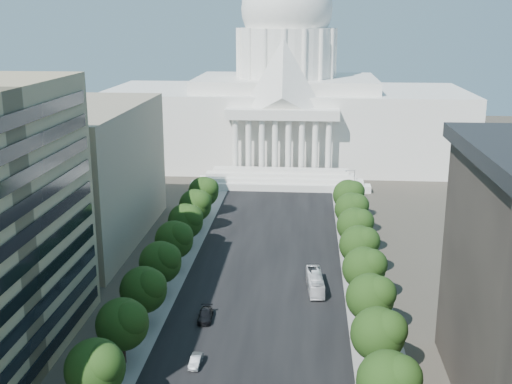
# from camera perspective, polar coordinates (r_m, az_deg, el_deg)

# --- Properties ---
(road_asphalt) EXTENTS (30.00, 260.00, 0.01)m
(road_asphalt) POSITION_cam_1_polar(r_m,az_deg,el_deg) (132.63, 1.00, -6.13)
(road_asphalt) COLOR black
(road_asphalt) RESTS_ON ground
(sidewalk_left) EXTENTS (8.00, 260.00, 0.02)m
(sidewalk_left) POSITION_cam_1_polar(r_m,az_deg,el_deg) (135.08, -7.11, -5.84)
(sidewalk_left) COLOR gray
(sidewalk_left) RESTS_ON ground
(sidewalk_right) EXTENTS (8.00, 260.00, 0.02)m
(sidewalk_right) POSITION_cam_1_polar(r_m,az_deg,el_deg) (132.87, 9.26, -6.29)
(sidewalk_right) COLOR gray
(sidewalk_right) RESTS_ON ground
(capitol) EXTENTS (120.00, 56.00, 73.00)m
(capitol) POSITION_cam_1_polar(r_m,az_deg,el_deg) (220.11, 2.65, 7.85)
(capitol) COLOR white
(capitol) RESTS_ON ground
(office_block_left_far) EXTENTS (38.00, 52.00, 30.00)m
(office_block_left_far) POSITION_cam_1_polar(r_m,az_deg,el_deg) (148.26, -17.56, 1.54)
(office_block_left_far) COLOR gray
(office_block_left_far) RESTS_ON ground
(tree_l_c) EXTENTS (7.79, 7.60, 9.97)m
(tree_l_c) POSITION_cam_1_polar(r_m,az_deg,el_deg) (84.70, -13.95, -14.89)
(tree_l_c) COLOR #33261C
(tree_l_c) RESTS_ON ground
(tree_l_d) EXTENTS (7.79, 7.60, 9.97)m
(tree_l_d) POSITION_cam_1_polar(r_m,az_deg,el_deg) (94.74, -11.64, -11.33)
(tree_l_d) COLOR #33261C
(tree_l_d) RESTS_ON ground
(tree_l_e) EXTENTS (7.79, 7.60, 9.97)m
(tree_l_e) POSITION_cam_1_polar(r_m,az_deg,el_deg) (105.19, -9.83, -8.46)
(tree_l_e) COLOR #33261C
(tree_l_e) RESTS_ON ground
(tree_l_f) EXTENTS (7.79, 7.60, 9.97)m
(tree_l_f) POSITION_cam_1_polar(r_m,az_deg,el_deg) (115.94, -8.37, -6.10)
(tree_l_f) COLOR #33261C
(tree_l_f) RESTS_ON ground
(tree_l_g) EXTENTS (7.79, 7.60, 9.97)m
(tree_l_g) POSITION_cam_1_polar(r_m,az_deg,el_deg) (126.91, -7.17, -4.14)
(tree_l_g) COLOR #33261C
(tree_l_g) RESTS_ON ground
(tree_l_h) EXTENTS (7.79, 7.60, 9.97)m
(tree_l_h) POSITION_cam_1_polar(r_m,az_deg,el_deg) (138.06, -6.17, -2.50)
(tree_l_h) COLOR #33261C
(tree_l_h) RESTS_ON ground
(tree_l_i) EXTENTS (7.79, 7.60, 9.97)m
(tree_l_i) POSITION_cam_1_polar(r_m,az_deg,el_deg) (149.33, -5.32, -1.10)
(tree_l_i) COLOR #33261C
(tree_l_i) RESTS_ON ground
(tree_l_j) EXTENTS (7.79, 7.60, 9.97)m
(tree_l_j) POSITION_cam_1_polar(r_m,az_deg,el_deg) (160.72, -4.59, 0.10)
(tree_l_j) COLOR #33261C
(tree_l_j) RESTS_ON ground
(tree_r_c) EXTENTS (7.79, 7.60, 9.97)m
(tree_r_c) POSITION_cam_1_polar(r_m,az_deg,el_deg) (81.46, 11.91, -16.07)
(tree_r_c) COLOR #33261C
(tree_r_c) RESTS_ON ground
(tree_r_d) EXTENTS (7.79, 7.60, 9.97)m
(tree_r_d) POSITION_cam_1_polar(r_m,az_deg,el_deg) (91.85, 11.00, -12.19)
(tree_r_d) COLOR #33261C
(tree_r_d) RESTS_ON ground
(tree_r_e) EXTENTS (7.79, 7.60, 9.97)m
(tree_r_e) POSITION_cam_1_polar(r_m,az_deg,el_deg) (102.60, 10.30, -9.11)
(tree_r_e) COLOR #33261C
(tree_r_e) RESTS_ON ground
(tree_r_f) EXTENTS (7.79, 7.60, 9.97)m
(tree_r_f) POSITION_cam_1_polar(r_m,az_deg,el_deg) (113.59, 9.74, -6.62)
(tree_r_f) COLOR #33261C
(tree_r_f) RESTS_ON ground
(tree_r_g) EXTENTS (7.79, 7.60, 9.97)m
(tree_r_g) POSITION_cam_1_polar(r_m,az_deg,el_deg) (124.77, 9.29, -4.57)
(tree_r_g) COLOR #33261C
(tree_r_g) RESTS_ON ground
(tree_r_h) EXTENTS (7.79, 7.60, 9.97)m
(tree_r_h) POSITION_cam_1_polar(r_m,az_deg,el_deg) (136.09, 8.91, -2.86)
(tree_r_h) COLOR #33261C
(tree_r_h) RESTS_ON ground
(tree_r_i) EXTENTS (7.79, 7.60, 9.97)m
(tree_r_i) POSITION_cam_1_polar(r_m,az_deg,el_deg) (147.52, 8.60, -1.42)
(tree_r_i) COLOR #33261C
(tree_r_i) RESTS_ON ground
(tree_r_j) EXTENTS (7.79, 7.60, 9.97)m
(tree_r_j) POSITION_cam_1_polar(r_m,az_deg,el_deg) (159.04, 8.33, -0.18)
(tree_r_j) COLOR #33261C
(tree_r_j) RESTS_ON ground
(streetlight_c) EXTENTS (2.61, 0.44, 9.00)m
(streetlight_c) POSITION_cam_1_polar(r_m,az_deg,el_deg) (103.20, 11.15, -9.39)
(streetlight_c) COLOR gray
(streetlight_c) RESTS_ON ground
(streetlight_d) EXTENTS (2.61, 0.44, 9.00)m
(streetlight_d) POSITION_cam_1_polar(r_m,az_deg,el_deg) (126.25, 9.95, -4.67)
(streetlight_d) COLOR gray
(streetlight_d) RESTS_ON ground
(streetlight_e) EXTENTS (2.61, 0.44, 9.00)m
(streetlight_e) POSITION_cam_1_polar(r_m,az_deg,el_deg) (149.92, 9.13, -1.42)
(streetlight_e) COLOR gray
(streetlight_e) RESTS_ON ground
(streetlight_f) EXTENTS (2.61, 0.44, 9.00)m
(streetlight_f) POSITION_cam_1_polar(r_m,az_deg,el_deg) (173.96, 8.54, 0.94)
(streetlight_f) COLOR gray
(streetlight_f) RESTS_ON ground
(car_silver) EXTENTS (1.66, 4.27, 1.39)m
(car_silver) POSITION_cam_1_polar(r_m,az_deg,el_deg) (95.56, -5.37, -14.74)
(car_silver) COLOR #A4A7AC
(car_silver) RESTS_ON ground
(car_dark_b) EXTENTS (2.53, 5.69, 1.62)m
(car_dark_b) POSITION_cam_1_polar(r_m,az_deg,el_deg) (108.14, -4.52, -10.87)
(car_dark_b) COLOR black
(car_dark_b) RESTS_ON ground
(city_bus) EXTENTS (3.44, 11.20, 3.07)m
(city_bus) POSITION_cam_1_polar(r_m,az_deg,el_deg) (119.04, 5.28, -7.97)
(city_bus) COLOR white
(city_bus) RESTS_ON ground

